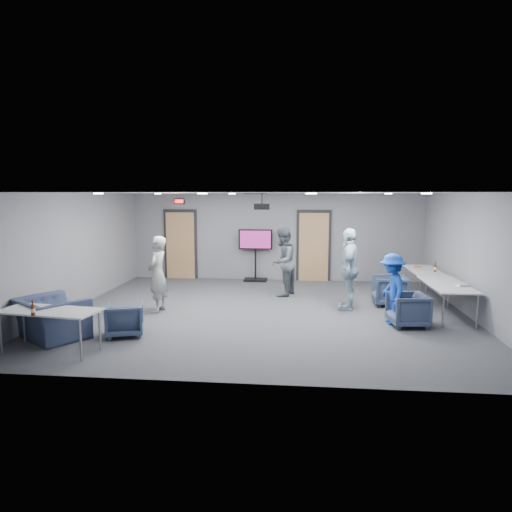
# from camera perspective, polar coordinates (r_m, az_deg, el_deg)

# --- Properties ---
(floor) EXTENTS (9.00, 9.00, 0.00)m
(floor) POSITION_cam_1_polar(r_m,az_deg,el_deg) (10.51, 1.04, -7.00)
(floor) COLOR #313338
(floor) RESTS_ON ground
(ceiling) EXTENTS (9.00, 9.00, 0.00)m
(ceiling) POSITION_cam_1_polar(r_m,az_deg,el_deg) (10.16, 1.08, 7.90)
(ceiling) COLOR white
(ceiling) RESTS_ON wall_back
(wall_back) EXTENTS (9.00, 0.02, 2.70)m
(wall_back) POSITION_cam_1_polar(r_m,az_deg,el_deg) (14.21, 2.38, 2.40)
(wall_back) COLOR slate
(wall_back) RESTS_ON floor
(wall_front) EXTENTS (9.00, 0.02, 2.70)m
(wall_front) POSITION_cam_1_polar(r_m,az_deg,el_deg) (6.32, -1.92, -4.34)
(wall_front) COLOR slate
(wall_front) RESTS_ON floor
(wall_left) EXTENTS (0.02, 8.00, 2.70)m
(wall_left) POSITION_cam_1_polar(r_m,az_deg,el_deg) (11.52, -21.85, 0.59)
(wall_left) COLOR slate
(wall_left) RESTS_ON floor
(wall_right) EXTENTS (0.02, 8.00, 2.70)m
(wall_right) POSITION_cam_1_polar(r_m,az_deg,el_deg) (10.85, 25.47, -0.01)
(wall_right) COLOR slate
(wall_right) RESTS_ON floor
(door_left) EXTENTS (1.06, 0.17, 2.24)m
(door_left) POSITION_cam_1_polar(r_m,az_deg,el_deg) (14.68, -9.41, 1.37)
(door_left) COLOR black
(door_left) RESTS_ON wall_back
(door_right) EXTENTS (1.06, 0.17, 2.24)m
(door_right) POSITION_cam_1_polar(r_m,az_deg,el_deg) (14.18, 7.22, 1.19)
(door_right) COLOR black
(door_right) RESTS_ON wall_back
(exit_sign) EXTENTS (0.32, 0.08, 0.16)m
(exit_sign) POSITION_cam_1_polar(r_m,az_deg,el_deg) (14.57, -9.55, 6.76)
(exit_sign) COLOR black
(exit_sign) RESTS_ON wall_back
(hvac_diffuser) EXTENTS (0.60, 0.60, 0.03)m
(hvac_diffuser) POSITION_cam_1_polar(r_m,az_deg,el_deg) (12.99, -0.12, 7.80)
(hvac_diffuser) COLOR black
(hvac_diffuser) RESTS_ON ceiling
(downlights) EXTENTS (6.18, 3.78, 0.02)m
(downlights) POSITION_cam_1_polar(r_m,az_deg,el_deg) (10.16, 1.08, 7.81)
(downlights) COLOR white
(downlights) RESTS_ON ceiling
(person_a) EXTENTS (0.47, 0.66, 1.73)m
(person_a) POSITION_cam_1_polar(r_m,az_deg,el_deg) (10.61, -12.21, -2.24)
(person_a) COLOR gray
(person_a) RESTS_ON floor
(person_b) EXTENTS (0.94, 1.06, 1.81)m
(person_b) POSITION_cam_1_polar(r_m,az_deg,el_deg) (12.01, 3.34, -0.73)
(person_b) COLOR #4E565D
(person_b) RESTS_ON floor
(person_c) EXTENTS (0.63, 1.17, 1.90)m
(person_c) POSITION_cam_1_polar(r_m,az_deg,el_deg) (10.78, 11.54, -1.61)
(person_c) COLOR #99B4C5
(person_c) RESTS_ON floor
(person_d) EXTENTS (0.63, 0.99, 1.47)m
(person_d) POSITION_cam_1_polar(r_m,az_deg,el_deg) (9.84, 16.64, -3.95)
(person_d) COLOR #1A43AD
(person_d) RESTS_ON floor
(chair_right_a) EXTENTS (0.80, 0.78, 0.72)m
(chair_right_a) POSITION_cam_1_polar(r_m,az_deg,el_deg) (11.52, 16.34, -4.16)
(chair_right_a) COLOR #333F58
(chair_right_a) RESTS_ON floor
(chair_right_b) EXTENTS (0.83, 0.81, 0.68)m
(chair_right_b) POSITION_cam_1_polar(r_m,az_deg,el_deg) (9.83, 18.42, -6.40)
(chair_right_b) COLOR #394563
(chair_right_b) RESTS_ON floor
(chair_front_a) EXTENTS (0.85, 0.86, 0.63)m
(chair_front_a) POSITION_cam_1_polar(r_m,az_deg,el_deg) (9.09, -16.09, -7.60)
(chair_front_a) COLOR #3B4866
(chair_front_a) RESTS_ON floor
(chair_front_b) EXTENTS (1.57, 1.53, 0.77)m
(chair_front_b) POSITION_cam_1_polar(r_m,az_deg,el_deg) (9.34, -24.18, -7.12)
(chair_front_b) COLOR #384361
(chair_front_b) RESTS_ON floor
(table_right_a) EXTENTS (0.73, 1.76, 0.73)m
(table_right_a) POSITION_cam_1_polar(r_m,az_deg,el_deg) (12.60, 20.26, -1.82)
(table_right_a) COLOR silver
(table_right_a) RESTS_ON floor
(table_right_b) EXTENTS (0.82, 1.96, 0.73)m
(table_right_b) POSITION_cam_1_polar(r_m,az_deg,el_deg) (10.80, 22.76, -3.45)
(table_right_b) COLOR silver
(table_right_b) RESTS_ON floor
(table_front_left) EXTENTS (1.77, 0.93, 0.73)m
(table_front_left) POSITION_cam_1_polar(r_m,az_deg,el_deg) (8.53, -24.41, -6.47)
(table_front_left) COLOR silver
(table_front_left) RESTS_ON floor
(bottle_front) EXTENTS (0.07, 0.07, 0.26)m
(bottle_front) POSITION_cam_1_polar(r_m,az_deg,el_deg) (8.20, -26.12, -6.08)
(bottle_front) COLOR #55210E
(bottle_front) RESTS_ON table_front_left
(bottle_right) EXTENTS (0.07, 0.07, 0.26)m
(bottle_right) POSITION_cam_1_polar(r_m,az_deg,el_deg) (12.33, 21.50, -1.42)
(bottle_right) COLOR #55210E
(bottle_right) RESTS_ON table_right_a
(snack_box) EXTENTS (0.19, 0.14, 0.04)m
(snack_box) POSITION_cam_1_polar(r_m,az_deg,el_deg) (12.89, 19.53, -1.29)
(snack_box) COLOR #BB492E
(snack_box) RESTS_ON table_right_a
(wrapper) EXTENTS (0.25, 0.20, 0.05)m
(wrapper) POSITION_cam_1_polar(r_m,az_deg,el_deg) (10.64, 24.42, -3.34)
(wrapper) COLOR silver
(wrapper) RESTS_ON table_right_b
(tv_stand) EXTENTS (1.04, 0.50, 1.60)m
(tv_stand) POSITION_cam_1_polar(r_m,az_deg,el_deg) (14.06, -0.07, 0.53)
(tv_stand) COLOR black
(tv_stand) RESTS_ON floor
(projector) EXTENTS (0.36, 0.34, 0.36)m
(projector) POSITION_cam_1_polar(r_m,az_deg,el_deg) (10.27, 0.75, 6.25)
(projector) COLOR black
(projector) RESTS_ON ceiling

